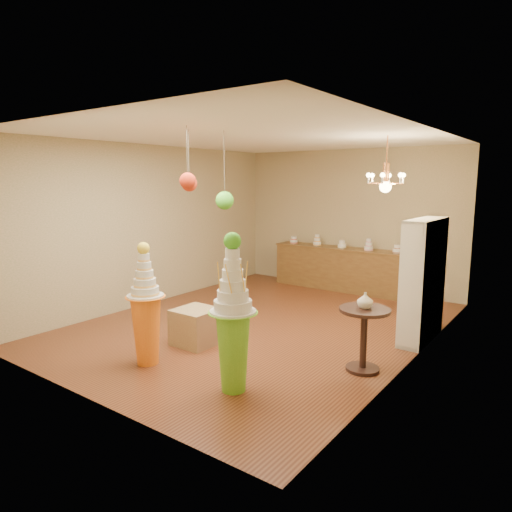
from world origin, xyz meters
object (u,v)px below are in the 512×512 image
Objects in this scene: pedestal_green at (233,330)px; pedestal_orange at (146,319)px; sideboard at (341,268)px; round_table at (364,331)px.

pedestal_green is 1.13× the size of pedestal_orange.
sideboard is at bearing 87.32° from pedestal_orange.
pedestal_orange is at bearing -92.68° from sideboard.
sideboard is (0.24, 5.18, -0.12)m from pedestal_orange.
pedestal_orange is 5.19m from sideboard.
round_table is at bearing 31.38° from pedestal_orange.
pedestal_green is 2.22× the size of round_table.
sideboard is 4.30m from round_table.
sideboard is (-1.14, 5.13, -0.23)m from pedestal_green.
sideboard is at bearing 102.56° from pedestal_green.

